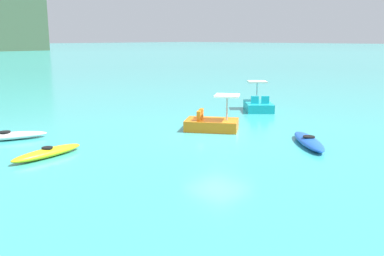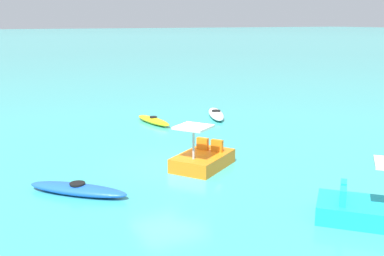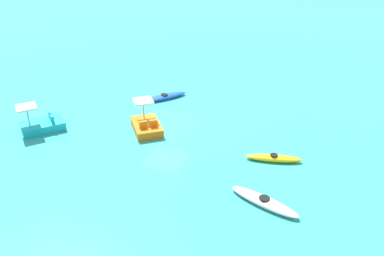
% 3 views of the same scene
% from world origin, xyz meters
% --- Properties ---
extents(ground_plane, '(600.00, 600.00, 0.00)m').
position_xyz_m(ground_plane, '(0.00, 0.00, 0.00)').
color(ground_plane, '#38ADA8').
extents(kayak_yellow, '(2.94, 1.03, 0.37)m').
position_xyz_m(kayak_yellow, '(-6.86, 2.26, 0.16)').
color(kayak_yellow, yellow).
rests_on(kayak_yellow, ground_plane).
extents(kayak_white, '(3.39, 2.03, 0.37)m').
position_xyz_m(kayak_white, '(-6.84, 6.00, 0.16)').
color(kayak_white, white).
rests_on(kayak_white, ground_plane).
extents(kayak_blue, '(2.84, 2.87, 0.37)m').
position_xyz_m(kayak_blue, '(1.29, -3.63, 0.16)').
color(kayak_blue, blue).
rests_on(kayak_blue, ground_plane).
extents(pedal_boat_orange, '(2.58, 2.83, 1.68)m').
position_xyz_m(pedal_boat_orange, '(0.72, 1.03, 0.34)').
color(pedal_boat_orange, orange).
rests_on(pedal_boat_orange, ground_plane).
extents(pedal_boat_cyan, '(2.77, 2.75, 1.68)m').
position_xyz_m(pedal_boat_cyan, '(6.68, 2.67, 0.34)').
color(pedal_boat_cyan, '#19B7C6').
rests_on(pedal_boat_cyan, ground_plane).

